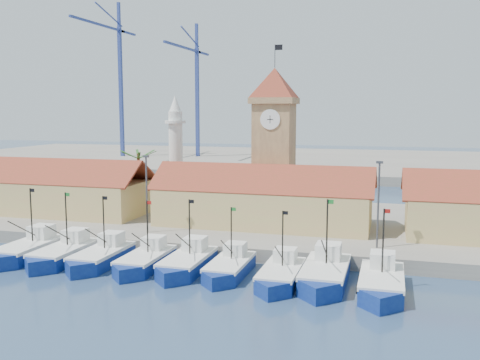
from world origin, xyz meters
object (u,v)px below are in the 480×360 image
(minaret, at_px, (176,152))
(boat_4, at_px, (187,264))
(boat_0, at_px, (27,251))
(clock_tower, at_px, (274,138))

(minaret, bearing_deg, boat_4, -65.41)
(boat_4, xyz_separation_m, minaret, (-11.30, 24.69, 8.96))
(boat_0, relative_size, boat_4, 1.06)
(clock_tower, bearing_deg, boat_0, -133.54)
(boat_4, bearing_deg, clock_tower, 80.73)
(boat_4, bearing_deg, boat_0, -179.39)
(boat_4, relative_size, minaret, 0.60)
(boat_4, bearing_deg, minaret, 114.59)
(boat_0, distance_m, clock_tower, 33.47)
(boat_4, distance_m, minaret, 28.59)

